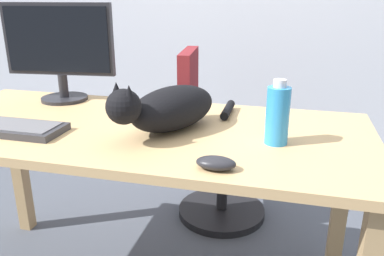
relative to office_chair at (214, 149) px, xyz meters
The scene contains 7 objects.
desk 0.75m from the office_chair, 103.05° to the right, with size 1.67×0.73×0.74m.
office_chair is the anchor object (origin of this frame).
monitor 0.93m from the office_chair, 143.79° to the right, with size 0.48×0.20×0.41m.
keyboard 1.09m from the office_chair, 124.18° to the right, with size 0.44×0.15×0.03m.
cat 0.82m from the office_chair, 91.74° to the right, with size 0.34×0.55×0.20m.
computer_mouse 1.06m from the office_chair, 78.53° to the right, with size 0.11×0.06×0.04m, color #232328.
water_bottle 0.92m from the office_chair, 64.99° to the right, with size 0.07×0.07×0.21m.
Camera 1 is at (0.54, -1.24, 1.19)m, focal length 36.67 mm.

